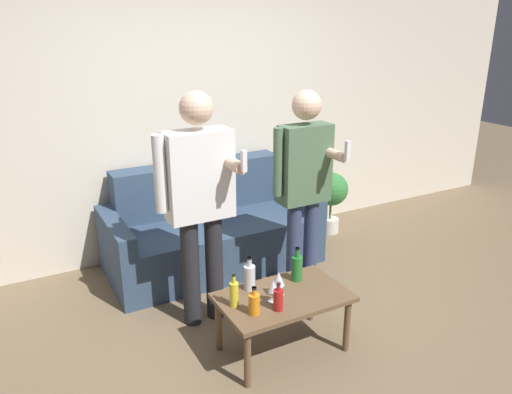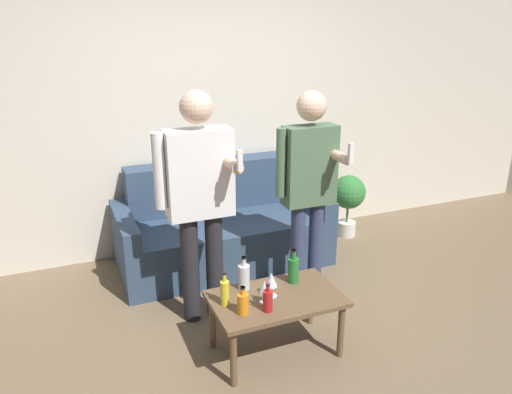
% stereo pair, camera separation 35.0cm
% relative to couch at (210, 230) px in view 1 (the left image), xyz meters
% --- Properties ---
extents(ground_plane, '(16.00, 16.00, 0.00)m').
position_rel_couch_xyz_m(ground_plane, '(0.05, -1.47, -0.32)').
color(ground_plane, '#756047').
extents(wall_back, '(8.00, 0.06, 2.70)m').
position_rel_couch_xyz_m(wall_back, '(0.05, 0.46, 1.03)').
color(wall_back, beige).
rests_on(wall_back, ground_plane).
extents(couch, '(1.87, 0.88, 0.90)m').
position_rel_couch_xyz_m(couch, '(0.00, 0.00, 0.00)').
color(couch, '#334760').
rests_on(couch, ground_plane).
extents(coffee_table, '(0.85, 0.52, 0.42)m').
position_rel_couch_xyz_m(coffee_table, '(-0.10, -1.44, 0.05)').
color(coffee_table, brown).
rests_on(coffee_table, ground_plane).
extents(bottle_orange, '(0.06, 0.06, 0.19)m').
position_rel_couch_xyz_m(bottle_orange, '(-0.22, -1.57, 0.18)').
color(bottle_orange, '#B21E1E').
rests_on(bottle_orange, coffee_table).
extents(bottle_green, '(0.06, 0.06, 0.23)m').
position_rel_couch_xyz_m(bottle_green, '(-0.44, -1.40, 0.19)').
color(bottle_green, yellow).
rests_on(bottle_green, coffee_table).
extents(bottle_dark, '(0.08, 0.08, 0.24)m').
position_rel_couch_xyz_m(bottle_dark, '(-0.26, -1.26, 0.20)').
color(bottle_dark, silver).
rests_on(bottle_dark, coffee_table).
extents(bottle_yellow, '(0.08, 0.08, 0.24)m').
position_rel_couch_xyz_m(bottle_yellow, '(0.09, -1.31, 0.20)').
color(bottle_yellow, '#23752D').
rests_on(bottle_yellow, coffee_table).
extents(bottle_red, '(0.07, 0.07, 0.18)m').
position_rel_couch_xyz_m(bottle_red, '(-0.37, -1.54, 0.18)').
color(bottle_red, orange).
rests_on(bottle_red, coffee_table).
extents(wine_glass_near, '(0.07, 0.07, 0.16)m').
position_rel_couch_xyz_m(wine_glass_near, '(-0.20, -1.47, 0.21)').
color(wine_glass_near, silver).
rests_on(wine_glass_near, coffee_table).
extents(wine_glass_far, '(0.08, 0.08, 0.17)m').
position_rel_couch_xyz_m(wine_glass_far, '(-0.13, -1.42, 0.22)').
color(wine_glass_far, silver).
rests_on(wine_glass_far, coffee_table).
extents(person_standing_left, '(0.54, 0.44, 1.70)m').
position_rel_couch_xyz_m(person_standing_left, '(-0.43, -0.84, 0.68)').
color(person_standing_left, '#232328').
rests_on(person_standing_left, ground_plane).
extents(person_standing_right, '(0.47, 0.42, 1.65)m').
position_rel_couch_xyz_m(person_standing_right, '(0.42, -0.87, 0.67)').
color(person_standing_right, navy).
rests_on(person_standing_right, ground_plane).
extents(potted_plant, '(0.34, 0.34, 0.65)m').
position_rel_couch_xyz_m(potted_plant, '(1.38, 0.04, 0.11)').
color(potted_plant, silver).
rests_on(potted_plant, ground_plane).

